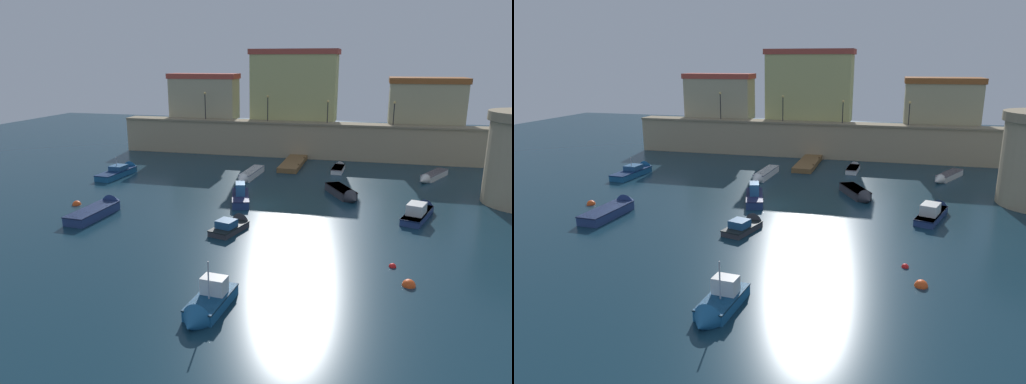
% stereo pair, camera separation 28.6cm
% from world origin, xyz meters
% --- Properties ---
extents(ground_plane, '(127.44, 127.44, 0.00)m').
position_xyz_m(ground_plane, '(0.00, 0.00, 0.00)').
color(ground_plane, '#112D3D').
extents(quay_wall, '(48.03, 2.80, 4.64)m').
position_xyz_m(quay_wall, '(0.00, 22.49, 2.33)').
color(quay_wall, tan).
rests_on(quay_wall, ground).
extents(old_town_backdrop, '(39.85, 6.19, 9.49)m').
position_xyz_m(old_town_backdrop, '(1.77, 26.16, 8.28)').
color(old_town_backdrop, tan).
rests_on(old_town_backdrop, ground).
extents(pier_dock, '(2.28, 8.65, 0.70)m').
position_xyz_m(pier_dock, '(0.63, 16.92, 0.28)').
color(pier_dock, brown).
rests_on(pier_dock, ground).
extents(quay_lamp_0, '(0.32, 0.32, 3.67)m').
position_xyz_m(quay_lamp_0, '(-12.63, 22.49, 7.06)').
color(quay_lamp_0, black).
rests_on(quay_lamp_0, quay_wall).
extents(quay_lamp_1, '(0.32, 0.32, 3.39)m').
position_xyz_m(quay_lamp_1, '(-3.87, 22.49, 6.89)').
color(quay_lamp_1, black).
rests_on(quay_lamp_1, quay_wall).
extents(quay_lamp_2, '(0.32, 0.32, 2.92)m').
position_xyz_m(quay_lamp_2, '(4.02, 22.49, 6.62)').
color(quay_lamp_2, black).
rests_on(quay_lamp_2, quay_wall).
extents(quay_lamp_3, '(0.32, 0.32, 2.95)m').
position_xyz_m(quay_lamp_3, '(12.21, 22.49, 6.64)').
color(quay_lamp_3, black).
rests_on(quay_lamp_3, quay_wall).
extents(moored_boat_0, '(1.63, 6.97, 1.17)m').
position_xyz_m(moored_boat_0, '(-2.88, 9.38, 0.39)').
color(moored_boat_0, white).
rests_on(moored_boat_0, ground).
extents(moored_boat_1, '(1.94, 4.68, 3.13)m').
position_xyz_m(moored_boat_1, '(2.43, -18.59, 0.45)').
color(moored_boat_1, '#195689').
rests_on(moored_boat_1, ground).
extents(moored_boat_3, '(3.12, 6.22, 2.11)m').
position_xyz_m(moored_boat_3, '(-1.54, 1.29, 0.51)').
color(moored_boat_3, navy).
rests_on(moored_boat_3, ground).
extents(moored_boat_4, '(3.86, 5.49, 1.39)m').
position_xyz_m(moored_boat_4, '(7.68, 4.36, 0.40)').
color(moored_boat_4, '#333338').
rests_on(moored_boat_4, ground).
extents(moored_boat_5, '(3.34, 6.54, 1.87)m').
position_xyz_m(moored_boat_5, '(14.11, 0.36, 0.44)').
color(moored_boat_5, navy).
rests_on(moored_boat_5, ground).
extents(moored_boat_6, '(3.86, 6.16, 1.10)m').
position_xyz_m(moored_boat_6, '(16.30, 13.62, 0.37)').
color(moored_boat_6, silver).
rests_on(moored_boat_6, ground).
extents(moored_boat_7, '(2.61, 4.52, 1.53)m').
position_xyz_m(moored_boat_7, '(0.17, -6.37, 0.32)').
color(moored_boat_7, '#333338').
rests_on(moored_boat_7, ground).
extents(moored_boat_8, '(2.16, 7.03, 2.62)m').
position_xyz_m(moored_boat_8, '(-17.26, 7.63, 0.42)').
color(moored_boat_8, '#195689').
rests_on(moored_boat_8, ground).
extents(moored_boat_9, '(2.10, 6.61, 1.71)m').
position_xyz_m(moored_boat_9, '(-11.72, -5.51, 0.40)').
color(moored_boat_9, navy).
rests_on(moored_boat_9, ground).
extents(moored_boat_10, '(1.39, 4.60, 1.14)m').
position_xyz_m(moored_boat_10, '(6.27, 15.75, 0.30)').
color(moored_boat_10, white).
rests_on(moored_boat_10, ground).
extents(mooring_buoy_0, '(0.46, 0.46, 0.46)m').
position_xyz_m(mooring_buoy_0, '(11.70, -10.50, 0.00)').
color(mooring_buoy_0, red).
rests_on(mooring_buoy_0, ground).
extents(mooring_buoy_1, '(0.77, 0.77, 0.77)m').
position_xyz_m(mooring_buoy_1, '(12.54, -12.91, 0.00)').
color(mooring_buoy_1, '#EA4C19').
rests_on(mooring_buoy_1, ground).
extents(mooring_buoy_2, '(0.76, 0.76, 0.76)m').
position_xyz_m(mooring_buoy_2, '(-15.18, -3.90, 0.00)').
color(mooring_buoy_2, '#EA4C19').
rests_on(mooring_buoy_2, ground).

